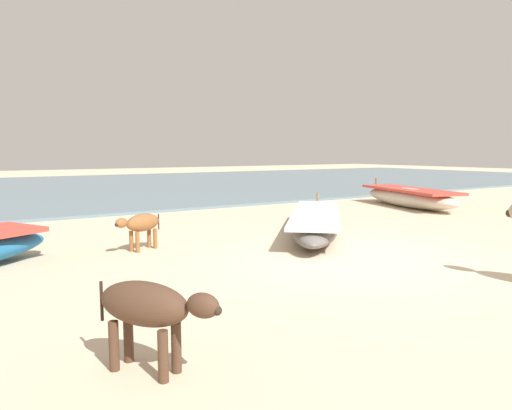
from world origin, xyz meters
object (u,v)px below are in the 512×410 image
object	(u,v)px
fishing_boat_0	(316,222)
fishing_boat_3	(409,197)
calf_far_brown	(141,224)
calf_near_dark	(148,308)

from	to	relation	value
fishing_boat_0	fishing_boat_3	bearing A→B (deg)	-27.55
fishing_boat_0	calf_far_brown	xyz separation A→B (m)	(-3.43, 0.40, 0.19)
calf_near_dark	fishing_boat_3	bearing A→B (deg)	87.34
fishing_boat_0	calf_near_dark	xyz separation A→B (m)	(-4.88, -3.87, 0.25)
fishing_boat_3	calf_near_dark	world-z (taller)	fishing_boat_3
calf_near_dark	calf_far_brown	size ratio (longest dim) A/B	1.07
fishing_boat_3	calf_near_dark	bearing A→B (deg)	136.85
fishing_boat_0	calf_near_dark	size ratio (longest dim) A/B	4.17
fishing_boat_3	calf_far_brown	size ratio (longest dim) A/B	4.71
fishing_boat_3	calf_far_brown	distance (m)	8.93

